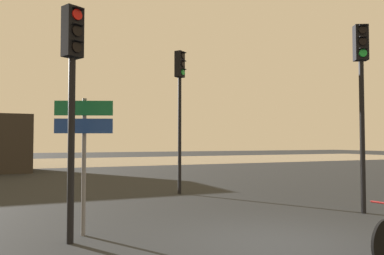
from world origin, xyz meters
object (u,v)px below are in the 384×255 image
(traffic_light_near_right, at_px, (361,82))
(traffic_light_center, at_px, (180,95))
(traffic_light_near_left, at_px, (72,77))
(direction_sign_post, at_px, (84,140))

(traffic_light_near_right, distance_m, traffic_light_center, 5.85)
(traffic_light_near_left, relative_size, direction_sign_post, 1.60)
(traffic_light_near_right, xyz_separation_m, traffic_light_center, (-2.90, 5.08, 0.12))
(traffic_light_near_right, relative_size, traffic_light_center, 0.96)
(traffic_light_center, xyz_separation_m, direction_sign_post, (-3.79, -4.61, -1.59))
(traffic_light_near_right, height_order, traffic_light_near_left, traffic_light_near_right)
(traffic_light_near_right, bearing_deg, traffic_light_near_left, 27.08)
(traffic_light_near_left, distance_m, traffic_light_center, 6.51)
(traffic_light_near_right, xyz_separation_m, direction_sign_post, (-6.69, 0.47, -1.47))
(traffic_light_near_right, height_order, direction_sign_post, traffic_light_near_right)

